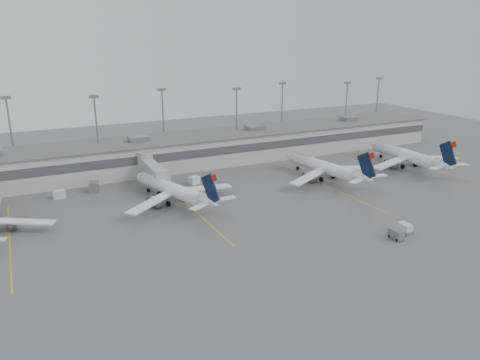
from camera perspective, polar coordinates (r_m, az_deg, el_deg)
name	(u,v)px	position (r m, az deg, el deg)	size (l,w,h in m)	color
ground	(330,237)	(87.23, 10.95, -6.81)	(260.00, 260.00, 0.00)	#58585A
terminal	(208,148)	(134.10, -3.89, 3.92)	(152.00, 17.00, 9.45)	#B2B2AD
light_masts	(200,118)	(137.78, -4.88, 7.60)	(142.40, 8.00, 20.60)	gray
jet_bridge_right	(150,168)	(116.59, -10.92, 1.43)	(4.00, 17.20, 7.00)	#929597
stand_markings	(266,197)	(105.84, 3.19, -2.11)	(105.25, 40.00, 0.01)	gold
jet_mid_left	(174,190)	(102.03, -8.01, -1.21)	(25.78, 29.35, 9.79)	white
jet_mid_right	(326,168)	(119.62, 10.49, 1.50)	(27.66, 31.20, 10.13)	white
jet_far_right	(409,156)	(136.86, 19.87, 2.81)	(29.08, 32.65, 10.56)	white
baggage_tug	(405,229)	(92.03, 19.45, -5.71)	(2.01, 3.02, 1.90)	silver
baggage_cart	(397,234)	(89.05, 18.54, -6.27)	(1.66, 2.80, 1.77)	slate
gse_uld_a	(60,194)	(112.38, -21.12, -1.64)	(2.54, 1.69, 1.80)	silver
gse_uld_b	(194,180)	(115.43, -5.63, -0.02)	(2.61, 1.74, 1.85)	silver
gse_uld_c	(309,160)	(134.46, 8.45, 2.39)	(2.65, 1.76, 1.87)	silver
gse_loader	(94,187)	(114.74, -17.39, -0.78)	(2.15, 3.44, 2.15)	slate
cone_a	(26,216)	(103.41, -24.66, -4.03)	(0.41, 0.41, 0.65)	#E45C04
cone_b	(170,186)	(113.96, -8.56, -0.68)	(0.42, 0.42, 0.68)	#E45C04
cone_c	(312,176)	(122.25, 8.80, 0.54)	(0.38, 0.38, 0.61)	#E45C04
cone_d	(419,157)	(148.86, 21.03, 2.62)	(0.41, 0.41, 0.66)	#E45C04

